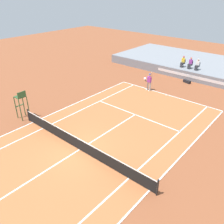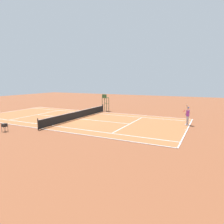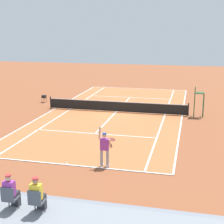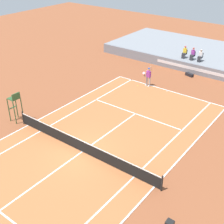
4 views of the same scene
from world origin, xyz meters
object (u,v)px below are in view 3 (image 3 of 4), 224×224
at_px(ball_hopper, 44,96).
at_px(spectator_seated_1, 11,192).
at_px(spectator_seated_0, 37,196).
at_px(umpire_chair, 198,98).
at_px(equipment_bag, 22,204).
at_px(tennis_ball, 121,163).
at_px(tennis_player, 105,148).

bearing_deg(ball_hopper, spectator_seated_1, 111.86).
bearing_deg(spectator_seated_0, ball_hopper, -65.93).
relative_size(umpire_chair, equipment_bag, 2.56).
relative_size(spectator_seated_0, spectator_seated_1, 1.00).
distance_m(umpire_chair, equipment_bag, 17.74).
height_order(tennis_ball, umpire_chair, umpire_chair).
xyz_separation_m(spectator_seated_0, tennis_ball, (-1.20, -7.24, -1.65)).
bearing_deg(ball_hopper, tennis_player, 124.74).
distance_m(spectator_seated_1, umpire_chair, 19.24).
distance_m(tennis_player, umpire_chair, 12.56).
xyz_separation_m(spectator_seated_1, equipment_bag, (0.72, -1.92, -1.52)).
bearing_deg(equipment_bag, spectator_seated_1, 110.51).
xyz_separation_m(spectator_seated_0, equipment_bag, (1.65, -1.92, -1.52)).
bearing_deg(spectator_seated_1, equipment_bag, -69.49).
distance_m(tennis_ball, ball_hopper, 16.82).
height_order(spectator_seated_0, spectator_seated_1, same).
bearing_deg(tennis_ball, spectator_seated_1, 73.56).
bearing_deg(umpire_chair, tennis_ball, 70.51).
xyz_separation_m(spectator_seated_1, tennis_ball, (-2.14, -7.24, -1.65)).
xyz_separation_m(spectator_seated_0, umpire_chair, (-5.11, -18.26, -0.13)).
relative_size(spectator_seated_0, ball_hopper, 1.81).
height_order(equipment_bag, ball_hopper, ball_hopper).
height_order(spectator_seated_0, tennis_ball, spectator_seated_0).
height_order(tennis_player, ball_hopper, tennis_player).
bearing_deg(umpire_chair, ball_hopper, -8.87).
relative_size(spectator_seated_1, tennis_player, 0.61).
bearing_deg(spectator_seated_1, tennis_ball, -106.44).
bearing_deg(tennis_player, umpire_chair, -111.65).
distance_m(spectator_seated_0, tennis_player, 6.65).
height_order(spectator_seated_1, umpire_chair, umpire_chair).
bearing_deg(spectator_seated_1, spectator_seated_0, 180.00).
distance_m(tennis_player, tennis_ball, 1.36).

